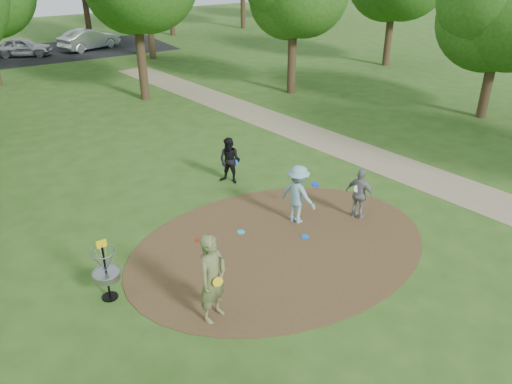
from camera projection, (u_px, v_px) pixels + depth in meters
ground at (280, 246)px, 13.29m from camera, size 100.00×100.00×0.00m
dirt_clearing at (280, 246)px, 13.28m from camera, size 8.40×8.40×0.02m
footpath at (397, 167)px, 17.88m from camera, size 7.55×39.89×0.01m
parking_lot at (72, 50)px, 36.88m from camera, size 14.00×8.00×0.01m
player_observer_with_disc at (213, 278)px, 10.32m from camera, size 0.89×0.76×2.05m
player_throwing_with_disc at (298, 195)px, 14.06m from camera, size 1.23×1.27×1.74m
player_walking_with_disc at (230, 161)px, 16.43m from camera, size 0.93×0.96×1.57m
player_waiting_with_disc at (360, 194)px, 14.29m from camera, size 0.63×0.98×1.55m
disc_ground_cyan at (241, 232)px, 13.86m from camera, size 0.22×0.22×0.02m
disc_ground_blue at (305, 237)px, 13.65m from camera, size 0.22×0.22×0.02m
disc_ground_red at (200, 240)px, 13.51m from camera, size 0.22×0.22×0.02m
car_left at (23, 47)px, 34.62m from camera, size 4.05×2.91×1.28m
car_right at (89, 39)px, 36.71m from camera, size 4.75×3.09×1.48m
disc_golf_basket at (105, 266)px, 10.98m from camera, size 0.63×0.63×1.54m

